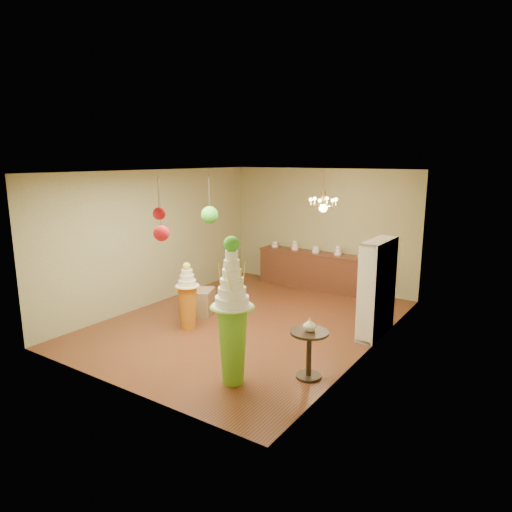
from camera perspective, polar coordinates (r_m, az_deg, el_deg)
The scene contains 17 objects.
floor at distance 9.32m, azimuth -0.90°, elevation -8.24°, with size 6.50×6.50×0.00m, color #5C2F19.
ceiling at distance 8.74m, azimuth -0.96°, elevation 10.53°, with size 6.50×6.50×0.00m, color white.
wall_back at distance 11.69m, azimuth 8.16°, elevation 3.44°, with size 5.00×0.04×3.00m, color #9A9767.
wall_front at distance 6.57m, azimuth -17.27°, elevation -3.83°, with size 5.00×0.04×3.00m, color #9A9767.
wall_left at distance 10.51m, azimuth -12.24°, elevation 2.31°, with size 0.04×6.50×3.00m, color #9A9767.
wall_right at distance 7.80m, azimuth 14.38°, elevation -1.18°, with size 0.04×6.50×3.00m, color #9A9767.
pedestal_green at distance 6.65m, azimuth -2.96°, elevation -8.77°, with size 0.65×0.65×2.19m.
pedestal_orange at distance 8.91m, azimuth -8.52°, elevation -5.62°, with size 0.53×0.53×1.32m.
burlap_riser at distance 9.79m, azimuth -7.17°, elevation -5.67°, with size 0.58×0.58×0.53m, color olive.
sideboard at distance 11.64m, azimuth 7.42°, elevation -1.71°, with size 3.04×0.54×1.16m.
shelving_unit at distance 8.73m, azimuth 14.94°, elevation -3.85°, with size 0.33×1.20×1.80m.
round_table at distance 6.97m, azimuth 6.65°, elevation -11.32°, with size 0.77×0.77×0.74m.
vase at distance 6.84m, azimuth 6.72°, elevation -8.53°, with size 0.19×0.19×0.20m, color beige.
pom_red_left at distance 6.83m, azimuth -11.75°, elevation 2.79°, with size 0.23×0.23×0.95m.
pom_green_mid at distance 7.73m, azimuth -5.81°, elevation 5.14°, with size 0.29×0.29×0.83m.
pom_red_right at distance 6.19m, azimuth -12.00°, elevation 5.23°, with size 0.17×0.17×0.56m.
chandelier at distance 9.47m, azimuth 8.40°, elevation 6.30°, with size 0.78×0.78×0.85m.
Camera 1 is at (4.96, -7.19, 3.25)m, focal length 32.00 mm.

